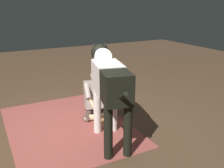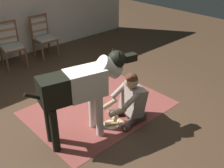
# 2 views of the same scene
# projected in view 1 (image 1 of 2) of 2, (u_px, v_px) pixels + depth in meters

# --- Properties ---
(ground_plane) EXTENTS (14.27, 14.27, 0.00)m
(ground_plane) POSITION_uv_depth(u_px,v_px,m) (79.00, 132.00, 3.70)
(ground_plane) COLOR #4A3424
(area_rug) EXTENTS (2.29, 1.70, 0.01)m
(area_rug) POSITION_uv_depth(u_px,v_px,m) (68.00, 125.00, 3.90)
(area_rug) COLOR brown
(area_rug) RESTS_ON ground
(person_sitting_on_floor) EXTENTS (0.70, 0.57, 0.81)m
(person_sitting_on_floor) POSITION_uv_depth(u_px,v_px,m) (98.00, 96.00, 4.18)
(person_sitting_on_floor) COLOR brown
(person_sitting_on_floor) RESTS_ON ground
(large_dog) EXTENTS (1.59, 0.55, 1.24)m
(large_dog) POSITION_uv_depth(u_px,v_px,m) (109.00, 82.00, 3.31)
(large_dog) COLOR silver
(large_dog) RESTS_ON ground
(hot_dog_on_plate) EXTENTS (0.24, 0.24, 0.06)m
(hot_dog_on_plate) POSITION_uv_depth(u_px,v_px,m) (102.00, 122.00, 3.96)
(hot_dog_on_plate) COLOR silver
(hot_dog_on_plate) RESTS_ON ground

